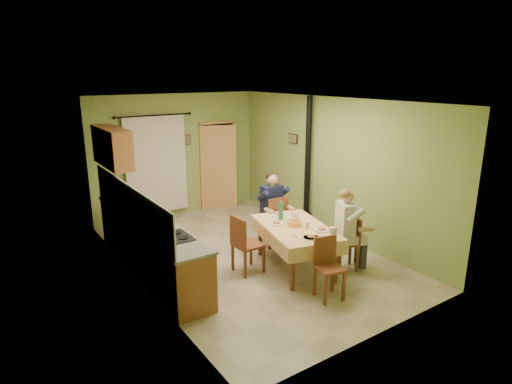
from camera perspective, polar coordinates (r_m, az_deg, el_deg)
floor at (r=7.96m, az=-1.10°, el=-8.43°), size 4.00×6.00×0.01m
room_shell at (r=7.41m, az=-1.17°, el=4.53°), size 4.04×6.04×2.82m
kitchen_run at (r=7.41m, az=-14.06°, el=-6.75°), size 0.64×3.64×1.56m
upper_cabinets at (r=8.19m, az=-18.68°, el=5.71°), size 0.35×1.40×0.70m
curtain at (r=9.83m, az=-13.14°, el=3.58°), size 1.70×0.07×2.22m
doorway at (r=10.53m, az=-5.01°, el=3.54°), size 0.96×0.33×2.15m
dining_table at (r=7.36m, az=5.25°, el=-7.34°), size 1.40×1.88×0.76m
tableware at (r=7.14m, az=5.86°, el=-4.36°), size 0.68×1.68×0.33m
chair_far at (r=8.33m, az=2.24°, el=-5.15°), size 0.45×0.45×0.99m
chair_near at (r=6.55m, az=9.67°, el=-11.46°), size 0.44×0.44×0.92m
chair_right at (r=7.50m, az=11.90°, el=-7.96°), size 0.48×0.48×0.92m
chair_left at (r=7.24m, az=-1.17°, el=-8.44°), size 0.45×0.45×1.00m
man_far at (r=8.15m, az=2.23°, el=-1.25°), size 0.59×0.47×1.39m
man_right at (r=7.28m, az=12.08°, el=-3.70°), size 0.60×0.65×1.39m
stove_flue at (r=9.17m, az=6.82°, el=1.50°), size 0.24×0.24×2.80m
picture_back at (r=10.11m, az=-9.21°, el=6.92°), size 0.19×0.03×0.23m
picture_right at (r=9.50m, az=4.93°, el=7.13°), size 0.03×0.31×0.21m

